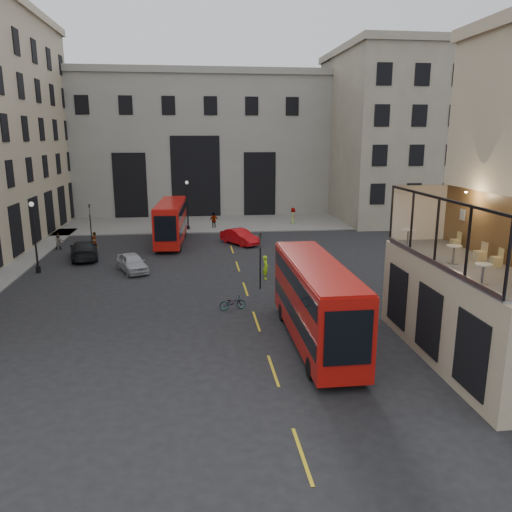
{
  "coord_description": "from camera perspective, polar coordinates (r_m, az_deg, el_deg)",
  "views": [
    {
      "loc": [
        -5.19,
        -19.77,
        10.0
      ],
      "look_at": [
        -1.66,
        8.96,
        3.0
      ],
      "focal_mm": 35.0,
      "sensor_mm": 36.0,
      "label": 1
    }
  ],
  "objects": [
    {
      "name": "traffic_light_near",
      "position": [
        32.93,
        0.49,
        0.29
      ],
      "size": [
        0.16,
        0.2,
        3.8
      ],
      "color": "black",
      "rests_on": "ground"
    },
    {
      "name": "cafe_chair_d",
      "position": [
        26.51,
        21.84,
        1.39
      ],
      "size": [
        0.4,
        0.4,
        0.79
      ],
      "color": "tan",
      "rests_on": "cafe_floor"
    },
    {
      "name": "street_lamp_a",
      "position": [
        40.3,
        -23.92,
        1.54
      ],
      "size": [
        0.36,
        0.36,
        5.33
      ],
      "color": "black",
      "rests_on": "ground"
    },
    {
      "name": "cafe_table_far",
      "position": [
        26.21,
        16.98,
        2.34
      ],
      "size": [
        0.67,
        0.67,
        0.84
      ],
      "color": "beige",
      "rests_on": "cafe_floor"
    },
    {
      "name": "cafe_floor",
      "position": [
        23.6,
        22.91,
        -0.85
      ],
      "size": [
        3.0,
        10.0,
        0.1
      ],
      "primitive_type": "cube",
      "color": "slate",
      "rests_on": "host_frontage"
    },
    {
      "name": "cyclist",
      "position": [
        35.55,
        1.1,
        -1.31
      ],
      "size": [
        0.47,
        0.66,
        1.72
      ],
      "primitive_type": "imported",
      "rotation": [
        0.0,
        0.0,
        1.47
      ],
      "color": "#A3DE17",
      "rests_on": "ground"
    },
    {
      "name": "car_b",
      "position": [
        47.04,
        -1.88,
        2.21
      ],
      "size": [
        3.64,
        4.5,
        1.44
      ],
      "primitive_type": "imported",
      "rotation": [
        0.0,
        0.0,
        0.57
      ],
      "color": "#B40B10",
      "rests_on": "ground"
    },
    {
      "name": "bicycle",
      "position": [
        29.54,
        -2.71,
        -5.36
      ],
      "size": [
        1.65,
        0.83,
        0.83
      ],
      "primitive_type": "imported",
      "rotation": [
        0.0,
        0.0,
        1.76
      ],
      "color": "gray",
      "rests_on": "ground"
    },
    {
      "name": "pedestrian_e",
      "position": [
        46.36,
        -18.0,
        1.56
      ],
      "size": [
        0.64,
        0.75,
        1.73
      ],
      "primitive_type": "imported",
      "rotation": [
        0.0,
        0.0,
        4.29
      ],
      "color": "gray",
      "rests_on": "ground"
    },
    {
      "name": "bus_near",
      "position": [
        24.4,
        6.86,
        -4.9
      ],
      "size": [
        2.4,
        10.27,
        4.1
      ],
      "color": "#A4100B",
      "rests_on": "ground"
    },
    {
      "name": "bus_far",
      "position": [
        47.78,
        -9.7,
        4.04
      ],
      "size": [
        2.76,
        10.04,
        3.97
      ],
      "color": "red",
      "rests_on": "ground"
    },
    {
      "name": "pedestrian_d",
      "position": [
        57.9,
        4.24,
        4.58
      ],
      "size": [
        0.88,
        1.09,
        1.94
      ],
      "primitive_type": "imported",
      "rotation": [
        0.0,
        0.0,
        1.89
      ],
      "color": "gray",
      "rests_on": "ground"
    },
    {
      "name": "gateway",
      "position": [
        67.76,
        -7.03,
        12.98
      ],
      "size": [
        35.0,
        10.6,
        18.0
      ],
      "color": "gray",
      "rests_on": "ground"
    },
    {
      "name": "traffic_light_far",
      "position": [
        49.35,
        -18.43,
        4.07
      ],
      "size": [
        0.16,
        0.2,
        3.8
      ],
      "color": "black",
      "rests_on": "ground"
    },
    {
      "name": "pedestrian_c",
      "position": [
        55.18,
        -4.83,
        4.05
      ],
      "size": [
        1.12,
        0.67,
        1.79
      ],
      "primitive_type": "imported",
      "rotation": [
        0.0,
        0.0,
        3.37
      ],
      "color": "gray",
      "rests_on": "ground"
    },
    {
      "name": "cafe_table_near",
      "position": [
        20.41,
        24.52,
        -1.52
      ],
      "size": [
        0.62,
        0.62,
        0.77
      ],
      "color": "beige",
      "rests_on": "cafe_floor"
    },
    {
      "name": "ground",
      "position": [
        22.75,
        7.08,
        -12.59
      ],
      "size": [
        140.0,
        140.0,
        0.0
      ],
      "primitive_type": "plane",
      "color": "black",
      "rests_on": "ground"
    },
    {
      "name": "pedestrian_a",
      "position": [
        48.17,
        -21.6,
        1.58
      ],
      "size": [
        0.88,
        0.78,
        1.53
      ],
      "primitive_type": "imported",
      "rotation": [
        0.0,
        0.0,
        0.31
      ],
      "color": "gray",
      "rests_on": "ground"
    },
    {
      "name": "host_frontage",
      "position": [
        24.24,
        22.41,
        -6.12
      ],
      "size": [
        3.0,
        11.0,
        4.5
      ],
      "primitive_type": "cube",
      "color": "tan",
      "rests_on": "ground"
    },
    {
      "name": "car_a",
      "position": [
        38.69,
        -13.97,
        -0.74
      ],
      "size": [
        3.07,
        4.37,
        1.38
      ],
      "primitive_type": "imported",
      "rotation": [
        0.0,
        0.0,
        0.39
      ],
      "color": "#AAAEB3",
      "rests_on": "ground"
    },
    {
      "name": "cafe_chair_c",
      "position": [
        24.12,
        24.24,
        0.07
      ],
      "size": [
        0.45,
        0.45,
        0.85
      ],
      "color": "#DBBB7E",
      "rests_on": "cafe_floor"
    },
    {
      "name": "building_right",
      "position": [
        64.83,
        16.31,
        13.42
      ],
      "size": [
        16.6,
        18.6,
        20.0
      ],
      "color": "#A09781",
      "rests_on": "ground"
    },
    {
      "name": "cafe_chair_b",
      "position": [
        23.44,
        25.79,
        -0.51
      ],
      "size": [
        0.41,
        0.41,
        0.78
      ],
      "color": "tan",
      "rests_on": "cafe_floor"
    },
    {
      "name": "car_c",
      "position": [
        43.91,
        -19.1,
        0.68
      ],
      "size": [
        3.26,
        5.55,
        1.51
      ],
      "primitive_type": "imported",
      "rotation": [
        0.0,
        0.0,
        3.37
      ],
      "color": "black",
      "rests_on": "ground"
    },
    {
      "name": "pavement_far",
      "position": [
        58.62,
        -7.71,
        3.71
      ],
      "size": [
        40.0,
        12.0,
        0.12
      ],
      "primitive_type": "cube",
      "color": "slate",
      "rests_on": "ground"
    },
    {
      "name": "cafe_table_mid",
      "position": [
        23.14,
        21.67,
        0.48
      ],
      "size": [
        0.65,
        0.65,
        0.81
      ],
      "color": "beige",
      "rests_on": "cafe_floor"
    },
    {
      "name": "street_lamp_b",
      "position": [
        54.31,
        -7.83,
        5.42
      ],
      "size": [
        0.36,
        0.36,
        5.33
      ],
      "color": "black",
      "rests_on": "ground"
    },
    {
      "name": "pedestrian_b",
      "position": [
        52.5,
        -9.03,
        3.43
      ],
      "size": [
        1.31,
        1.07,
        1.77
      ],
      "primitive_type": "imported",
      "rotation": [
        0.0,
        0.0,
        0.43
      ],
      "color": "gray",
      "rests_on": "ground"
    }
  ]
}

